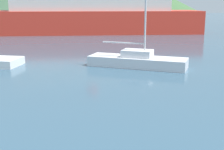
{
  "coord_description": "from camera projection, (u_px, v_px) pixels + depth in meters",
  "views": [
    {
      "loc": [
        -0.64,
        1.25,
        4.21
      ],
      "look_at": [
        0.77,
        14.0,
        1.2
      ],
      "focal_mm": 50.0,
      "sensor_mm": 36.0,
      "label": 1
    }
  ],
  "objects": [
    {
      "name": "ferry_distant",
      "position": [
        91.0,
        11.0,
        42.4
      ],
      "size": [
        29.75,
        7.25,
        8.48
      ],
      "rotation": [
        0.0,
        0.0,
        -0.03
      ],
      "color": "red",
      "rests_on": "ground_plane"
    },
    {
      "name": "sailboat_outer",
      "position": [
        137.0,
        60.0,
        20.63
      ],
      "size": [
        6.62,
        4.5,
        8.12
      ],
      "rotation": [
        0.0,
        0.0,
        -0.46
      ],
      "color": "silver",
      "rests_on": "ground_plane"
    }
  ]
}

